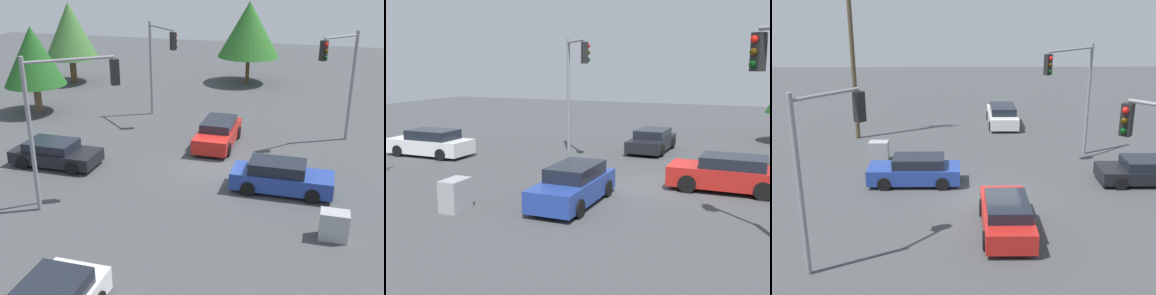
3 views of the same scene
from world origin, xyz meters
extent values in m
plane|color=#424447|center=(0.00, 0.00, 0.00)|extent=(80.00, 80.00, 0.00)
cube|color=red|center=(-0.44, 2.82, 0.59)|extent=(1.88, 4.57, 0.79)
cube|color=black|center=(-0.44, 3.05, 1.21)|extent=(1.66, 2.51, 0.45)
cylinder|color=black|center=(0.46, 1.40, 0.36)|extent=(0.22, 0.72, 0.72)
cylinder|color=black|center=(-1.33, 1.40, 0.36)|extent=(0.22, 0.72, 0.72)
cylinder|color=black|center=(0.46, 4.23, 0.36)|extent=(0.22, 0.72, 0.72)
cylinder|color=black|center=(-1.33, 4.23, 0.36)|extent=(0.22, 0.72, 0.72)
cube|color=black|center=(-7.73, -2.16, 0.50)|extent=(4.42, 1.91, 0.63)
cube|color=black|center=(-7.95, -2.16, 1.05)|extent=(2.43, 1.68, 0.46)
cylinder|color=black|center=(-6.35, -1.26, 0.34)|extent=(0.68, 0.22, 0.68)
cylinder|color=black|center=(-6.35, -3.07, 0.34)|extent=(0.68, 0.22, 0.68)
cube|color=silver|center=(-1.66, -13.08, 0.56)|extent=(1.92, 4.67, 0.77)
cube|color=black|center=(-1.66, -12.85, 1.20)|extent=(1.69, 2.57, 0.52)
cylinder|color=black|center=(-0.75, -14.53, 0.32)|extent=(0.22, 0.63, 0.63)
cylinder|color=black|center=(-2.58, -14.53, 0.32)|extent=(0.22, 0.63, 0.63)
cylinder|color=black|center=(-0.75, -11.64, 0.32)|extent=(0.22, 0.63, 0.63)
cylinder|color=black|center=(-2.58, -11.64, 0.32)|extent=(0.22, 0.63, 0.63)
cube|color=#233D93|center=(3.64, -2.13, 0.56)|extent=(4.51, 1.70, 0.76)
cube|color=black|center=(3.41, -2.13, 1.19)|extent=(2.48, 1.50, 0.50)
cylinder|color=black|center=(5.04, -1.32, 0.32)|extent=(0.65, 0.22, 0.65)
cylinder|color=black|center=(5.04, -2.94, 0.32)|extent=(0.65, 0.22, 0.65)
cylinder|color=black|center=(2.24, -1.32, 0.32)|extent=(0.65, 0.22, 0.65)
cylinder|color=black|center=(2.24, -2.94, 0.32)|extent=(0.65, 0.22, 0.65)
cylinder|color=gray|center=(-5.92, -6.61, 3.22)|extent=(0.18, 0.18, 6.43)
cylinder|color=gray|center=(-4.53, -5.54, 6.18)|extent=(2.86, 2.23, 0.12)
cube|color=black|center=(-3.13, -4.47, 5.56)|extent=(0.44, 0.43, 1.05)
sphere|color=red|center=(-3.24, -4.34, 5.89)|extent=(0.22, 0.22, 0.22)
sphere|color=#392605|center=(-3.24, -4.34, 5.56)|extent=(0.22, 0.22, 0.22)
sphere|color=black|center=(-3.24, -4.34, 5.22)|extent=(0.22, 0.22, 0.22)
cylinder|color=gray|center=(6.55, 5.80, 3.13)|extent=(0.18, 0.18, 6.26)
cylinder|color=gray|center=(5.70, 4.88, 6.01)|extent=(1.78, 1.92, 0.12)
cube|color=black|center=(4.85, 3.96, 5.39)|extent=(0.44, 0.44, 1.05)
sphere|color=red|center=(4.98, 3.84, 5.72)|extent=(0.22, 0.22, 0.22)
sphere|color=#392605|center=(4.98, 3.84, 5.39)|extent=(0.22, 0.22, 0.22)
sphere|color=black|center=(4.98, 3.84, 5.05)|extent=(0.22, 0.22, 0.22)
cube|color=black|center=(-3.87, 5.45, 5.30)|extent=(0.44, 0.44, 1.05)
sphere|color=red|center=(-3.75, 5.58, 5.63)|extent=(0.22, 0.22, 0.22)
sphere|color=#392605|center=(-3.75, 5.58, 5.30)|extent=(0.22, 0.22, 0.22)
sphere|color=black|center=(-3.75, 5.58, 4.96)|extent=(0.22, 0.22, 0.22)
cylinder|color=brown|center=(7.98, -9.93, 5.86)|extent=(0.28, 0.28, 11.71)
cube|color=#9EA0A3|center=(5.93, -5.61, 0.56)|extent=(1.06, 0.69, 1.11)
camera|label=1|loc=(5.09, -22.09, 9.74)|focal=45.00mm
camera|label=2|loc=(19.14, 4.68, 5.13)|focal=45.00mm
camera|label=3|loc=(1.45, 20.07, 9.21)|focal=45.00mm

